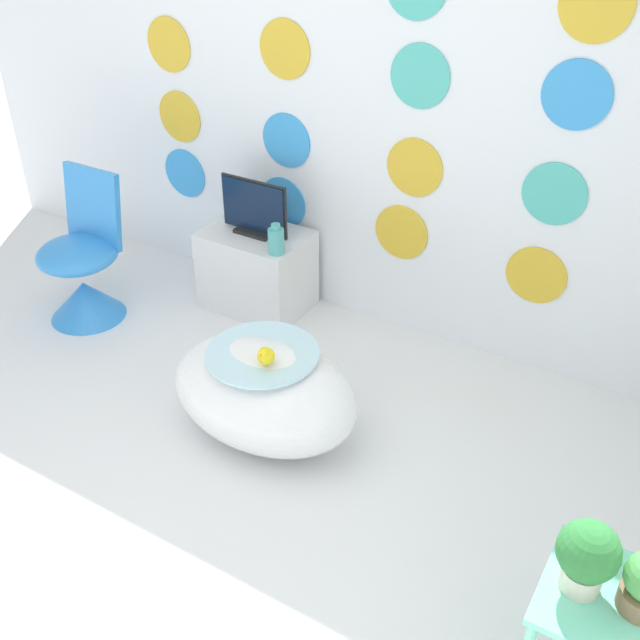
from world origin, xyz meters
TOP-DOWN VIEW (x-y plane):
  - ground_plane at (0.00, 0.00)m, footprint 12.00×12.00m
  - wall_back_dotted at (0.00, 2.16)m, footprint 5.07×0.05m
  - bathtub at (0.24, 1.04)m, footprint 0.86×0.58m
  - rubber_duck at (0.31, 0.97)m, footprint 0.07×0.08m
  - chair at (-1.14, 1.35)m, footprint 0.43×0.43m
  - tv_cabinet at (-0.40, 1.91)m, footprint 0.56×0.40m
  - tv at (-0.40, 1.91)m, footprint 0.40×0.12m
  - vase at (-0.18, 1.78)m, footprint 0.08×0.08m
  - side_table at (1.75, 0.57)m, footprint 0.36×0.39m
  - potted_plant_left at (1.67, 0.56)m, footprint 0.18×0.18m

SIDE VIEW (x-z plane):
  - ground_plane at x=0.00m, z-range 0.00..0.00m
  - tv_cabinet at x=-0.40m, z-range 0.00..0.45m
  - bathtub at x=0.24m, z-range 0.00..0.46m
  - chair at x=-1.14m, z-range -0.14..0.66m
  - side_table at x=1.75m, z-range 0.14..0.58m
  - rubber_duck at x=0.31m, z-range 0.45..0.54m
  - vase at x=-0.18m, z-range 0.44..0.60m
  - potted_plant_left at x=1.67m, z-range 0.45..0.69m
  - tv at x=-0.40m, z-range 0.43..0.73m
  - wall_back_dotted at x=0.00m, z-range 0.00..2.60m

